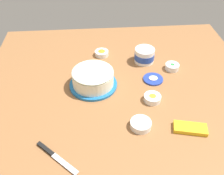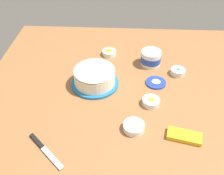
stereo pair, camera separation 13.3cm
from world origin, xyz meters
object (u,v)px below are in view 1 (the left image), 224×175
at_px(candy_box_lower, 190,128).
at_px(sprinkle_bowl_blue, 141,124).
at_px(frosted_cake, 93,78).
at_px(sprinkle_bowl_orange, 102,53).
at_px(frosting_tub_lid, 153,79).
at_px(frosting_tub, 144,55).
at_px(spreading_knife, 53,155).
at_px(sprinkle_bowl_yellow, 152,98).
at_px(sprinkle_bowl_green, 172,67).

bearing_deg(candy_box_lower, sprinkle_bowl_blue, 3.85).
relative_size(frosted_cake, candy_box_lower, 1.75).
distance_m(frosted_cake, sprinkle_bowl_orange, 0.31).
distance_m(frosting_tub_lid, sprinkle_bowl_blue, 0.36).
relative_size(frosting_tub, spreading_knife, 0.66).
bearing_deg(sprinkle_bowl_orange, sprinkle_bowl_yellow, 118.39).
distance_m(sprinkle_bowl_green, candy_box_lower, 0.47).
xyz_separation_m(frosted_cake, candy_box_lower, (-0.44, 0.35, -0.04)).
height_order(frosting_tub, candy_box_lower, frosting_tub).
bearing_deg(sprinkle_bowl_blue, sprinkle_bowl_yellow, -117.58).
distance_m(frosted_cake, sprinkle_bowl_yellow, 0.34).
bearing_deg(spreading_knife, sprinkle_bowl_green, -139.46).
height_order(frosting_tub, sprinkle_bowl_orange, frosting_tub).
height_order(sprinkle_bowl_green, sprinkle_bowl_blue, sprinkle_bowl_green).
xyz_separation_m(frosted_cake, sprinkle_bowl_blue, (-0.21, 0.31, -0.04)).
bearing_deg(frosting_tub, spreading_knife, 52.59).
height_order(frosting_tub, sprinkle_bowl_green, frosting_tub).
xyz_separation_m(sprinkle_bowl_yellow, candy_box_lower, (-0.13, 0.21, -0.01)).
bearing_deg(sprinkle_bowl_orange, frosted_cake, 78.50).
xyz_separation_m(frosted_cake, spreading_knife, (0.18, 0.44, -0.05)).
distance_m(sprinkle_bowl_green, sprinkle_bowl_blue, 0.50).
distance_m(frosted_cake, frosting_tub, 0.38).
height_order(frosted_cake, frosting_tub, frosted_cake).
height_order(sprinkle_bowl_yellow, candy_box_lower, sprinkle_bowl_yellow).
distance_m(frosting_tub, sprinkle_bowl_orange, 0.28).
distance_m(sprinkle_bowl_yellow, sprinkle_bowl_blue, 0.19).
bearing_deg(spreading_knife, candy_box_lower, -171.65).
bearing_deg(candy_box_lower, spreading_knife, 21.53).
height_order(sprinkle_bowl_yellow, sprinkle_bowl_blue, sprinkle_bowl_yellow).
xyz_separation_m(sprinkle_bowl_orange, candy_box_lower, (-0.37, 0.65, -0.01)).
relative_size(frosting_tub_lid, candy_box_lower, 0.75).
distance_m(frosting_tub_lid, sprinkle_bowl_green, 0.16).
bearing_deg(spreading_knife, frosting_tub_lid, -138.12).
xyz_separation_m(frosting_tub_lid, sprinkle_bowl_orange, (0.28, -0.28, 0.01)).
xyz_separation_m(frosting_tub, sprinkle_bowl_blue, (0.11, 0.53, -0.03)).
bearing_deg(spreading_knife, sprinkle_bowl_yellow, -148.17).
bearing_deg(frosted_cake, sprinkle_bowl_green, -166.27).
relative_size(spreading_knife, sprinkle_bowl_orange, 2.13).
relative_size(frosting_tub_lid, sprinkle_bowl_orange, 1.30).
xyz_separation_m(spreading_knife, sprinkle_bowl_green, (-0.65, -0.56, 0.01)).
xyz_separation_m(frosting_tub_lid, sprinkle_bowl_blue, (0.13, 0.34, 0.01)).
relative_size(frosting_tub_lid, sprinkle_bowl_blue, 1.14).
distance_m(spreading_knife, sprinkle_bowl_blue, 0.41).
height_order(frosting_tub_lid, sprinkle_bowl_green, sprinkle_bowl_green).
bearing_deg(frosted_cake, frosting_tub_lid, -176.06).
relative_size(frosting_tub, frosting_tub_lid, 1.08).
bearing_deg(candy_box_lower, sprinkle_bowl_orange, -46.93).
xyz_separation_m(frosting_tub, candy_box_lower, (-0.11, 0.56, -0.04)).
height_order(spreading_knife, sprinkle_bowl_yellow, sprinkle_bowl_yellow).
distance_m(sprinkle_bowl_orange, sprinkle_bowl_blue, 0.63).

